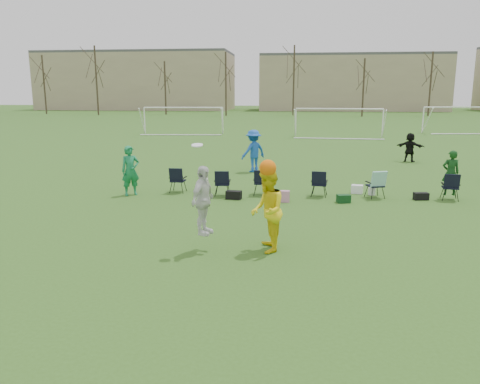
# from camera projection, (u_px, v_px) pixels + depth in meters

# --- Properties ---
(ground) EXTENTS (260.00, 260.00, 0.00)m
(ground) POSITION_uv_depth(u_px,v_px,m) (280.00, 281.00, 9.53)
(ground) COLOR #32571B
(ground) RESTS_ON ground
(fielder_green_near) EXTENTS (0.81, 0.74, 1.85)m
(fielder_green_near) POSITION_uv_depth(u_px,v_px,m) (130.00, 171.00, 17.32)
(fielder_green_near) COLOR #157B48
(fielder_green_near) RESTS_ON ground
(fielder_blue) EXTENTS (1.47, 1.43, 2.02)m
(fielder_blue) POSITION_uv_depth(u_px,v_px,m) (253.00, 151.00, 22.45)
(fielder_blue) COLOR blue
(fielder_blue) RESTS_ON ground
(fielder_black) EXTENTS (1.55, 1.07, 1.61)m
(fielder_black) POSITION_uv_depth(u_px,v_px,m) (410.00, 147.00, 25.73)
(fielder_black) COLOR black
(fielder_black) RESTS_ON ground
(center_contest) EXTENTS (2.28, 1.26, 2.61)m
(center_contest) POSITION_uv_depth(u_px,v_px,m) (248.00, 206.00, 11.11)
(center_contest) COLOR silver
(center_contest) RESTS_ON ground
(sideline_setup) EXTENTS (10.63, 2.06, 1.77)m
(sideline_setup) POSITION_uv_depth(u_px,v_px,m) (322.00, 183.00, 17.15)
(sideline_setup) COLOR #103D14
(sideline_setup) RESTS_ON ground
(goal_left) EXTENTS (7.39, 0.76, 2.46)m
(goal_left) POSITION_uv_depth(u_px,v_px,m) (183.00, 113.00, 43.28)
(goal_left) COLOR white
(goal_left) RESTS_ON ground
(goal_mid) EXTENTS (7.40, 0.63, 2.46)m
(goal_mid) POSITION_uv_depth(u_px,v_px,m) (339.00, 115.00, 39.77)
(goal_mid) COLOR white
(goal_mid) RESTS_ON ground
(goal_right) EXTENTS (7.35, 1.14, 2.46)m
(goal_right) POSITION_uv_depth(u_px,v_px,m) (462.00, 112.00, 44.27)
(goal_right) COLOR white
(goal_right) RESTS_ON ground
(tree_line) EXTENTS (110.28, 3.28, 11.40)m
(tree_line) POSITION_uv_depth(u_px,v_px,m) (295.00, 84.00, 76.31)
(tree_line) COLOR #382B21
(tree_line) RESTS_ON ground
(building_row) EXTENTS (126.00, 16.00, 13.00)m
(building_row) POSITION_uv_depth(u_px,v_px,m) (325.00, 82.00, 100.81)
(building_row) COLOR tan
(building_row) RESTS_ON ground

